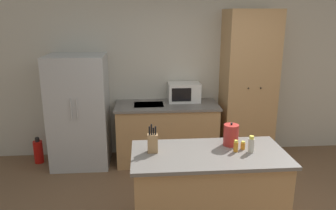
{
  "coord_description": "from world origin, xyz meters",
  "views": [
    {
      "loc": [
        -0.88,
        -2.78,
        2.22
      ],
      "look_at": [
        -0.54,
        1.4,
        1.05
      ],
      "focal_mm": 35.0,
      "sensor_mm": 36.0,
      "label": 1
    }
  ],
  "objects_px": {
    "knife_block": "(153,143)",
    "spice_bottle_amber_oil": "(251,145)",
    "pantry_cabinet": "(248,87)",
    "kettle": "(231,135)",
    "spice_bottle_tall_dark": "(243,146)",
    "fire_extinguisher": "(38,151)",
    "spice_bottle_short_red": "(236,146)",
    "microwave": "(184,92)",
    "refrigerator": "(79,111)"
  },
  "relations": [
    {
      "from": "pantry_cabinet",
      "to": "kettle",
      "type": "distance_m",
      "value": 1.84
    },
    {
      "from": "knife_block",
      "to": "fire_extinguisher",
      "type": "distance_m",
      "value": 2.63
    },
    {
      "from": "knife_block",
      "to": "spice_bottle_tall_dark",
      "type": "xyz_separation_m",
      "value": [
        0.9,
        -0.0,
        -0.06
      ]
    },
    {
      "from": "spice_bottle_amber_oil",
      "to": "kettle",
      "type": "bearing_deg",
      "value": 127.52
    },
    {
      "from": "spice_bottle_tall_dark",
      "to": "spice_bottle_amber_oil",
      "type": "distance_m",
      "value": 0.1
    },
    {
      "from": "pantry_cabinet",
      "to": "spice_bottle_amber_oil",
      "type": "bearing_deg",
      "value": -106.58
    },
    {
      "from": "pantry_cabinet",
      "to": "kettle",
      "type": "height_order",
      "value": "pantry_cabinet"
    },
    {
      "from": "spice_bottle_amber_oil",
      "to": "fire_extinguisher",
      "type": "bearing_deg",
      "value": 144.51
    },
    {
      "from": "refrigerator",
      "to": "spice_bottle_tall_dark",
      "type": "relative_size",
      "value": 19.59
    },
    {
      "from": "spice_bottle_amber_oil",
      "to": "fire_extinguisher",
      "type": "xyz_separation_m",
      "value": [
        -2.66,
        1.9,
        -0.81
      ]
    },
    {
      "from": "kettle",
      "to": "fire_extinguisher",
      "type": "height_order",
      "value": "kettle"
    },
    {
      "from": "pantry_cabinet",
      "to": "fire_extinguisher",
      "type": "bearing_deg",
      "value": 179.74
    },
    {
      "from": "spice_bottle_amber_oil",
      "to": "fire_extinguisher",
      "type": "distance_m",
      "value": 3.37
    },
    {
      "from": "knife_block",
      "to": "fire_extinguisher",
      "type": "relative_size",
      "value": 0.72
    },
    {
      "from": "microwave",
      "to": "fire_extinguisher",
      "type": "height_order",
      "value": "microwave"
    },
    {
      "from": "refrigerator",
      "to": "fire_extinguisher",
      "type": "distance_m",
      "value": 0.94
    },
    {
      "from": "spice_bottle_amber_oil",
      "to": "fire_extinguisher",
      "type": "relative_size",
      "value": 0.41
    },
    {
      "from": "kettle",
      "to": "pantry_cabinet",
      "type": "bearing_deg",
      "value": 67.17
    },
    {
      "from": "refrigerator",
      "to": "kettle",
      "type": "distance_m",
      "value": 2.47
    },
    {
      "from": "spice_bottle_short_red",
      "to": "spice_bottle_tall_dark",
      "type": "bearing_deg",
      "value": 31.78
    },
    {
      "from": "knife_block",
      "to": "fire_extinguisher",
      "type": "xyz_separation_m",
      "value": [
        -1.7,
        1.82,
        -0.83
      ]
    },
    {
      "from": "fire_extinguisher",
      "to": "spice_bottle_tall_dark",
      "type": "bearing_deg",
      "value": -34.95
    },
    {
      "from": "spice_bottle_short_red",
      "to": "pantry_cabinet",
      "type": "bearing_deg",
      "value": 69.22
    },
    {
      "from": "refrigerator",
      "to": "pantry_cabinet",
      "type": "bearing_deg",
      "value": 1.15
    },
    {
      "from": "spice_bottle_short_red",
      "to": "refrigerator",
      "type": "bearing_deg",
      "value": 135.44
    },
    {
      "from": "spice_bottle_short_red",
      "to": "kettle",
      "type": "xyz_separation_m",
      "value": [
        -0.0,
        0.17,
        0.05
      ]
    },
    {
      "from": "spice_bottle_amber_oil",
      "to": "kettle",
      "type": "distance_m",
      "value": 0.25
    },
    {
      "from": "microwave",
      "to": "spice_bottle_amber_oil",
      "type": "distance_m",
      "value": 2.04
    },
    {
      "from": "microwave",
      "to": "knife_block",
      "type": "distance_m",
      "value": 2.0
    },
    {
      "from": "knife_block",
      "to": "kettle",
      "type": "bearing_deg",
      "value": 8.24
    },
    {
      "from": "spice_bottle_tall_dark",
      "to": "kettle",
      "type": "xyz_separation_m",
      "value": [
        -0.09,
        0.12,
        0.07
      ]
    },
    {
      "from": "microwave",
      "to": "kettle",
      "type": "distance_m",
      "value": 1.82
    },
    {
      "from": "knife_block",
      "to": "spice_bottle_tall_dark",
      "type": "relative_size",
      "value": 3.45
    },
    {
      "from": "knife_block",
      "to": "spice_bottle_short_red",
      "type": "bearing_deg",
      "value": -3.98
    },
    {
      "from": "pantry_cabinet",
      "to": "knife_block",
      "type": "xyz_separation_m",
      "value": [
        -1.52,
        -1.81,
        -0.14
      ]
    },
    {
      "from": "kettle",
      "to": "fire_extinguisher",
      "type": "distance_m",
      "value": 3.15
    },
    {
      "from": "knife_block",
      "to": "kettle",
      "type": "relative_size",
      "value": 1.19
    },
    {
      "from": "spice_bottle_amber_oil",
      "to": "pantry_cabinet",
      "type": "bearing_deg",
      "value": 73.42
    },
    {
      "from": "microwave",
      "to": "spice_bottle_amber_oil",
      "type": "xyz_separation_m",
      "value": [
        0.41,
        -2.0,
        -0.06
      ]
    },
    {
      "from": "pantry_cabinet",
      "to": "kettle",
      "type": "bearing_deg",
      "value": -112.83
    },
    {
      "from": "spice_bottle_amber_oil",
      "to": "kettle",
      "type": "relative_size",
      "value": 0.69
    },
    {
      "from": "knife_block",
      "to": "spice_bottle_amber_oil",
      "type": "distance_m",
      "value": 0.96
    },
    {
      "from": "spice_bottle_tall_dark",
      "to": "kettle",
      "type": "distance_m",
      "value": 0.17
    },
    {
      "from": "knife_block",
      "to": "spice_bottle_amber_oil",
      "type": "xyz_separation_m",
      "value": [
        0.96,
        -0.08,
        -0.02
      ]
    },
    {
      "from": "pantry_cabinet",
      "to": "refrigerator",
      "type": "bearing_deg",
      "value": -178.85
    },
    {
      "from": "refrigerator",
      "to": "microwave",
      "type": "xyz_separation_m",
      "value": [
        1.58,
        0.16,
        0.22
      ]
    },
    {
      "from": "spice_bottle_short_red",
      "to": "spice_bottle_amber_oil",
      "type": "xyz_separation_m",
      "value": [
        0.15,
        -0.02,
        0.02
      ]
    },
    {
      "from": "refrigerator",
      "to": "knife_block",
      "type": "bearing_deg",
      "value": -59.7
    },
    {
      "from": "refrigerator",
      "to": "spice_bottle_amber_oil",
      "type": "xyz_separation_m",
      "value": [
        1.99,
        -1.83,
        0.16
      ]
    },
    {
      "from": "refrigerator",
      "to": "spice_bottle_short_red",
      "type": "height_order",
      "value": "refrigerator"
    }
  ]
}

